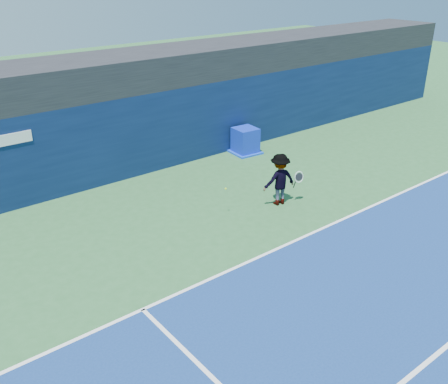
{
  "coord_description": "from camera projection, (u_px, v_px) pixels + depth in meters",
  "views": [
    {
      "loc": [
        -9.3,
        -5.43,
        7.28
      ],
      "look_at": [
        -0.86,
        5.2,
        1.0
      ],
      "focal_mm": 40.0,
      "sensor_mm": 36.0,
      "label": 1
    }
  ],
  "objects": [
    {
      "name": "stadium_band",
      "position": [
        138.0,
        69.0,
        18.82
      ],
      "size": [
        36.0,
        3.0,
        1.2
      ],
      "primitive_type": "cube",
      "color": "black",
      "rests_on": "back_wall_assembly"
    },
    {
      "name": "ground",
      "position": [
        384.0,
        290.0,
        12.16
      ],
      "size": [
        80.0,
        80.0,
        0.0
      ],
      "primitive_type": "plane",
      "color": "#2A5E30",
      "rests_on": "ground"
    },
    {
      "name": "equipment_cart",
      "position": [
        245.0,
        142.0,
        20.7
      ],
      "size": [
        1.21,
        1.21,
        1.07
      ],
      "color": "#0C24B2",
      "rests_on": "ground"
    },
    {
      "name": "back_wall_assembly",
      "position": [
        155.0,
        129.0,
        18.99
      ],
      "size": [
        36.0,
        1.03,
        3.0
      ],
      "color": "#0B1A3D",
      "rests_on": "ground"
    },
    {
      "name": "tennis_ball",
      "position": [
        226.0,
        189.0,
        15.41
      ],
      "size": [
        0.06,
        0.06,
        0.06
      ],
      "color": "#BCE619",
      "rests_on": "ground"
    },
    {
      "name": "tennis_player",
      "position": [
        280.0,
        179.0,
        16.15
      ],
      "size": [
        1.37,
        0.86,
        1.74
      ],
      "color": "silver",
      "rests_on": "ground"
    },
    {
      "name": "baseline",
      "position": [
        295.0,
        241.0,
        14.29
      ],
      "size": [
        24.0,
        0.1,
        0.01
      ],
      "primitive_type": "cube",
      "color": "white",
      "rests_on": "ground"
    }
  ]
}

